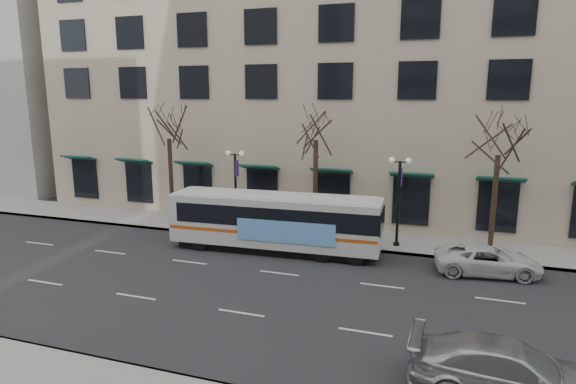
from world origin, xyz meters
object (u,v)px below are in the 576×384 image
at_px(lamp_post_right, 399,197).
at_px(tree_far_right, 500,137).
at_px(city_bus, 276,221).
at_px(white_pickup, 488,260).
at_px(tree_far_left, 168,124).
at_px(tree_far_mid, 316,124).
at_px(silver_car, 510,371).
at_px(lamp_post_left, 236,187).

bearing_deg(lamp_post_right, tree_far_right, 6.85).
height_order(city_bus, white_pickup, city_bus).
bearing_deg(tree_far_right, tree_far_left, 180.00).
xyz_separation_m(tree_far_right, city_bus, (-11.34, -3.28, -4.68)).
distance_m(tree_far_mid, tree_far_right, 10.01).
distance_m(tree_far_left, white_pickup, 20.81).
height_order(tree_far_left, lamp_post_right, tree_far_left).
height_order(lamp_post_right, silver_car, lamp_post_right).
height_order(tree_far_left, tree_far_right, tree_far_left).
xyz_separation_m(lamp_post_right, silver_car, (4.57, -13.04, -2.12)).
bearing_deg(lamp_post_right, city_bus, -157.12).
xyz_separation_m(tree_far_mid, lamp_post_left, (-4.99, -0.60, -3.96)).
relative_size(tree_far_mid, city_bus, 0.72).
xyz_separation_m(city_bus, silver_car, (10.91, -10.36, -0.92)).
height_order(tree_far_mid, white_pickup, tree_far_mid).
distance_m(lamp_post_left, lamp_post_right, 10.00).
xyz_separation_m(tree_far_mid, white_pickup, (9.65, -3.33, -6.21)).
bearing_deg(tree_far_left, lamp_post_left, -6.83).
relative_size(tree_far_left, lamp_post_left, 1.60).
distance_m(tree_far_right, city_bus, 12.70).
xyz_separation_m(tree_far_mid, lamp_post_right, (5.01, -0.60, -3.96)).
height_order(tree_far_mid, silver_car, tree_far_mid).
height_order(lamp_post_right, city_bus, lamp_post_right).
distance_m(lamp_post_right, silver_car, 13.98).
bearing_deg(tree_far_mid, lamp_post_right, -6.83).
bearing_deg(silver_car, tree_far_left, 56.47).
relative_size(tree_far_left, white_pickup, 1.68).
relative_size(tree_far_left, city_bus, 0.70).
bearing_deg(lamp_post_left, lamp_post_right, 0.00).
bearing_deg(tree_far_right, silver_car, -91.79).
bearing_deg(white_pickup, tree_far_left, 72.69).
relative_size(tree_far_mid, lamp_post_left, 1.64).
distance_m(silver_car, white_pickup, 10.31).
bearing_deg(lamp_post_right, lamp_post_left, 180.00).
height_order(tree_far_right, lamp_post_left, tree_far_right).
height_order(tree_far_left, white_pickup, tree_far_left).
bearing_deg(lamp_post_right, white_pickup, -30.48).
relative_size(tree_far_right, lamp_post_right, 1.55).
bearing_deg(lamp_post_right, silver_car, -70.70).
distance_m(tree_far_left, tree_far_right, 20.00).
relative_size(lamp_post_right, silver_car, 0.92).
distance_m(lamp_post_left, white_pickup, 15.06).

